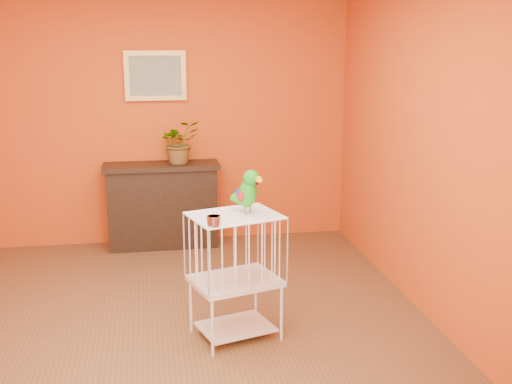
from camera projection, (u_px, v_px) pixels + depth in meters
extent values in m
plane|color=brown|center=(169.00, 331.00, 4.77)|extent=(4.50, 4.50, 0.00)
plane|color=#CC4113|center=(157.00, 120.00, 6.62)|extent=(4.00, 0.00, 4.00)
plane|color=#CC4113|center=(181.00, 273.00, 2.31)|extent=(4.00, 0.00, 4.00)
plane|color=#CC4113|center=(433.00, 151.00, 4.79)|extent=(0.00, 4.50, 4.50)
cube|color=black|center=(163.00, 207.00, 6.64)|extent=(1.10, 0.37, 0.83)
cube|color=black|center=(161.00, 166.00, 6.54)|extent=(1.18, 0.42, 0.05)
cube|color=black|center=(163.00, 211.00, 6.48)|extent=(0.77, 0.02, 0.41)
cube|color=maroon|center=(141.00, 218.00, 6.58)|extent=(0.05, 0.17, 0.26)
cube|color=#325329|center=(148.00, 218.00, 6.59)|extent=(0.05, 0.17, 0.26)
cube|color=maroon|center=(156.00, 217.00, 6.61)|extent=(0.05, 0.17, 0.26)
cube|color=#325329|center=(165.00, 217.00, 6.62)|extent=(0.05, 0.17, 0.26)
cube|color=maroon|center=(174.00, 217.00, 6.64)|extent=(0.05, 0.17, 0.26)
imported|color=#26722D|center=(180.00, 147.00, 6.48)|extent=(0.53, 0.55, 0.34)
cube|color=#BC8E43|center=(155.00, 76.00, 6.49)|extent=(0.62, 0.03, 0.50)
cube|color=gray|center=(155.00, 76.00, 6.47)|extent=(0.52, 0.01, 0.40)
cube|color=white|center=(236.00, 327.00, 4.68)|extent=(0.60, 0.52, 0.02)
cube|color=white|center=(235.00, 281.00, 4.59)|extent=(0.70, 0.61, 0.04)
cube|color=white|center=(235.00, 216.00, 4.48)|extent=(0.70, 0.61, 0.01)
cylinder|color=white|center=(212.00, 328.00, 4.35)|extent=(0.02, 0.02, 0.41)
cylinder|color=white|center=(281.00, 314.00, 4.58)|extent=(0.02, 0.02, 0.41)
cylinder|color=white|center=(191.00, 306.00, 4.71)|extent=(0.02, 0.02, 0.41)
cylinder|color=white|center=(256.00, 294.00, 4.94)|extent=(0.02, 0.02, 0.41)
cylinder|color=silver|center=(214.00, 221.00, 4.21)|extent=(0.09, 0.09, 0.07)
cylinder|color=#59544C|center=(245.00, 210.00, 4.52)|extent=(0.01, 0.01, 0.05)
cylinder|color=#59544C|center=(250.00, 209.00, 4.56)|extent=(0.01, 0.01, 0.05)
ellipsoid|color=#099211|center=(248.00, 194.00, 4.51)|extent=(0.20, 0.21, 0.23)
ellipsoid|color=#099211|center=(251.00, 178.00, 4.46)|extent=(0.16, 0.16, 0.11)
cone|color=#FFA115|center=(257.00, 181.00, 4.43)|extent=(0.09, 0.09, 0.07)
cone|color=black|center=(255.00, 183.00, 4.44)|extent=(0.04, 0.04, 0.03)
sphere|color=black|center=(250.00, 177.00, 4.42)|extent=(0.02, 0.02, 0.02)
sphere|color=black|center=(257.00, 176.00, 4.47)|extent=(0.02, 0.02, 0.02)
ellipsoid|color=#A50C0C|center=(240.00, 196.00, 4.48)|extent=(0.06, 0.07, 0.08)
ellipsoid|color=navy|center=(253.00, 193.00, 4.57)|extent=(0.06, 0.07, 0.08)
cone|color=#099211|center=(240.00, 202.00, 4.58)|extent=(0.15, 0.17, 0.12)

